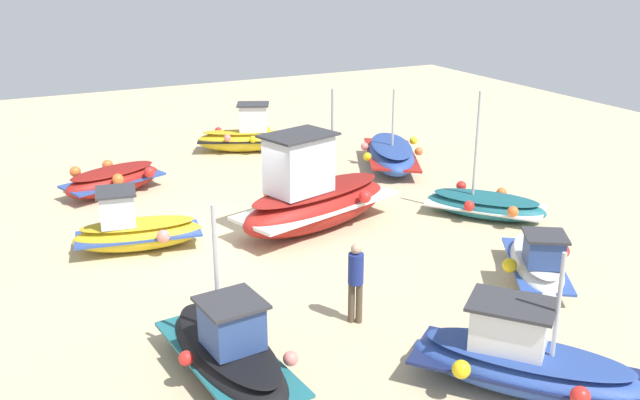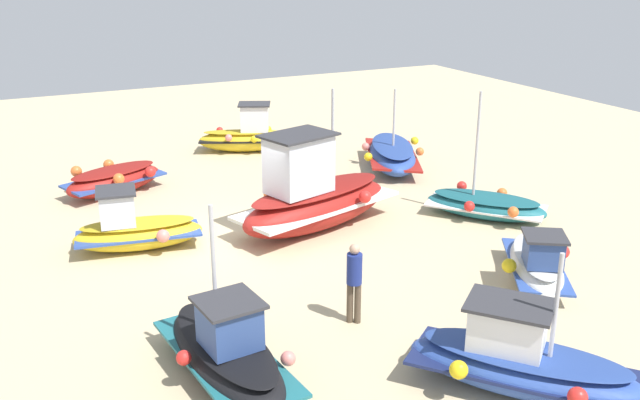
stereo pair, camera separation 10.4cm
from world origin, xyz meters
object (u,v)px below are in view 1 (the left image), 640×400
object	(u,v)px
fishing_boat_3	(314,197)
fishing_boat_6	(135,230)
fishing_boat_5	(228,352)
fishing_boat_1	(244,136)
fishing_boat_2	(537,263)
person_walking	(356,278)
fishing_boat_7	(485,205)
fishing_boat_0	(113,180)
fishing_boat_4	(391,154)
fishing_boat_8	(523,361)

from	to	relation	value
fishing_boat_3	fishing_boat_6	bearing A→B (deg)	-25.38
fishing_boat_3	fishing_boat_5	size ratio (longest dim) A/B	1.33
fishing_boat_1	fishing_boat_6	size ratio (longest dim) A/B	1.05
fishing_boat_3	fishing_boat_6	size ratio (longest dim) A/B	1.54
fishing_boat_2	person_walking	bearing A→B (deg)	-59.42
fishing_boat_3	fishing_boat_7	world-z (taller)	fishing_boat_3
person_walking	fishing_boat_0	bearing A→B (deg)	-128.53
fishing_boat_7	person_walking	distance (m)	7.43
fishing_boat_4	fishing_boat_5	xyz separation A→B (m)	(-9.93, 9.69, 0.06)
fishing_boat_3	fishing_boat_8	bearing A→B (deg)	73.14
fishing_boat_1	fishing_boat_7	bearing A→B (deg)	-45.04
fishing_boat_2	fishing_boat_4	distance (m)	9.55
fishing_boat_6	person_walking	xyz separation A→B (m)	(-5.88, -3.16, 0.47)
fishing_boat_6	fishing_boat_7	bearing A→B (deg)	177.33
fishing_boat_7	fishing_boat_8	distance (m)	8.63
fishing_boat_1	fishing_boat_2	xyz separation A→B (m)	(-13.74, -1.97, -0.17)
fishing_boat_1	fishing_boat_8	xyz separation A→B (m)	(-16.91, 1.31, -0.09)
fishing_boat_2	fishing_boat_5	xyz separation A→B (m)	(-0.58, 7.78, 0.08)
fishing_boat_0	person_walking	distance (m)	11.03
fishing_boat_0	fishing_boat_6	world-z (taller)	fishing_boat_6
fishing_boat_5	fishing_boat_7	distance (m)	10.46
fishing_boat_1	person_walking	world-z (taller)	fishing_boat_1
fishing_boat_3	fishing_boat_6	distance (m)	4.81
fishing_boat_2	fishing_boat_5	distance (m)	7.80
fishing_boat_2	fishing_boat_8	size ratio (longest dim) A/B	0.79
fishing_boat_2	fishing_boat_6	xyz separation A→B (m)	(6.08, 7.90, 0.08)
fishing_boat_5	fishing_boat_8	xyz separation A→B (m)	(-2.59, -4.50, -0.01)
fishing_boat_1	fishing_boat_5	distance (m)	15.45
fishing_boat_1	fishing_boat_5	size ratio (longest dim) A/B	0.91
fishing_boat_3	fishing_boat_5	xyz separation A→B (m)	(-5.88, 4.61, -0.38)
fishing_boat_1	fishing_boat_7	distance (m)	10.50
fishing_boat_0	fishing_boat_8	xyz separation A→B (m)	(-14.04, -4.21, 0.08)
fishing_boat_6	person_walking	bearing A→B (deg)	128.42
fishing_boat_4	fishing_boat_8	size ratio (longest dim) A/B	1.09
fishing_boat_7	fishing_boat_6	bearing A→B (deg)	-141.33
fishing_boat_1	fishing_boat_8	distance (m)	16.96
fishing_boat_1	person_walking	xyz separation A→B (m)	(-13.54, 2.77, 0.39)
fishing_boat_1	fishing_boat_0	bearing A→B (deg)	-127.86
fishing_boat_1	fishing_boat_3	size ratio (longest dim) A/B	0.68
fishing_boat_6	fishing_boat_8	world-z (taller)	fishing_boat_8
fishing_boat_1	fishing_boat_6	world-z (taller)	fishing_boat_1
fishing_boat_0	fishing_boat_1	size ratio (longest dim) A/B	0.97
fishing_boat_0	fishing_boat_2	bearing A→B (deg)	103.68
fishing_boat_0	fishing_boat_6	xyz separation A→B (m)	(-4.79, 0.41, 0.08)
fishing_boat_8	fishing_boat_6	bearing A→B (deg)	-12.89
fishing_boat_2	fishing_boat_4	size ratio (longest dim) A/B	0.73
fishing_boat_5	fishing_boat_7	bearing A→B (deg)	110.03
fishing_boat_0	fishing_boat_8	size ratio (longest dim) A/B	0.84
fishing_boat_0	fishing_boat_4	distance (m)	9.52
fishing_boat_2	fishing_boat_6	world-z (taller)	fishing_boat_6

